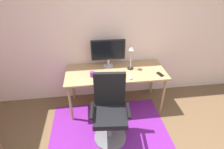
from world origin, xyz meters
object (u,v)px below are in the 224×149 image
at_px(coffee_cup, 92,74).
at_px(office_chair, 110,114).
at_px(cell_phone, 160,74).
at_px(computer_mouse, 131,77).
at_px(desk_lamp, 131,54).
at_px(desk, 116,75).
at_px(monitor, 108,51).
at_px(keyboard, 111,79).

xyz_separation_m(coffee_cup, office_chair, (0.22, -0.61, -0.33)).
relative_size(cell_phone, office_chair, 0.13).
xyz_separation_m(computer_mouse, desk_lamp, (0.06, 0.31, 0.27)).
xyz_separation_m(desk, desk_lamp, (0.27, 0.06, 0.35)).
distance_m(monitor, cell_phone, 0.98).
bearing_deg(computer_mouse, cell_phone, 5.28).
bearing_deg(desk_lamp, keyboard, -141.54).
relative_size(computer_mouse, office_chair, 0.10).
bearing_deg(monitor, computer_mouse, -55.64).
bearing_deg(cell_phone, keyboard, 163.53).
bearing_deg(office_chair, keyboard, 86.80).
relative_size(keyboard, cell_phone, 3.07).
distance_m(monitor, coffee_cup, 0.51).
relative_size(keyboard, coffee_cup, 4.92).
height_order(desk, monitor, monitor).
bearing_deg(desk, monitor, 116.78).
relative_size(desk, cell_phone, 12.39).
distance_m(desk, desk_lamp, 0.44).
relative_size(desk, keyboard, 4.03).
bearing_deg(computer_mouse, monitor, 124.36).
distance_m(coffee_cup, office_chair, 0.73).
bearing_deg(coffee_cup, computer_mouse, -12.69).
height_order(keyboard, cell_phone, keyboard).
relative_size(desk_lamp, office_chair, 0.39).
height_order(monitor, office_chair, monitor).
bearing_deg(computer_mouse, desk_lamp, 78.23).
distance_m(computer_mouse, coffee_cup, 0.63).
relative_size(keyboard, office_chair, 0.40).
bearing_deg(keyboard, office_chair, -98.68).
height_order(keyboard, office_chair, office_chair).
bearing_deg(monitor, desk, -63.22).
bearing_deg(cell_phone, monitor, 134.14).
bearing_deg(coffee_cup, monitor, 46.66).
distance_m(cell_phone, desk_lamp, 0.60).
xyz_separation_m(desk, office_chair, (-0.19, -0.72, -0.22)).
distance_m(monitor, desk_lamp, 0.41).
bearing_deg(coffee_cup, cell_phone, -4.55).
xyz_separation_m(desk, monitor, (-0.11, 0.21, 0.37)).
relative_size(desk, office_chair, 1.60).
distance_m(monitor, office_chair, 1.10).
relative_size(coffee_cup, cell_phone, 0.62).
relative_size(computer_mouse, cell_phone, 0.74).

